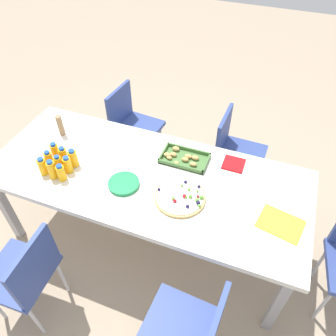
{
  "coord_description": "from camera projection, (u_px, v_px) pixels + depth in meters",
  "views": [
    {
      "loc": [
        0.71,
        -1.42,
        2.4
      ],
      "look_at": [
        0.13,
        0.1,
        0.78
      ],
      "focal_mm": 34.9,
      "sensor_mm": 36.0,
      "label": 1
    }
  ],
  "objects": [
    {
      "name": "party_table",
      "position": [
        146.0,
        181.0,
        2.32
      ],
      "size": [
        2.26,
        0.93,
        0.76
      ],
      "color": "silver",
      "rests_on": "ground_plane"
    },
    {
      "name": "juice_bottle_7",
      "position": [
        64.0,
        156.0,
        2.32
      ],
      "size": [
        0.06,
        0.06,
        0.14
      ],
      "color": "#F9AD14",
      "rests_on": "party_table"
    },
    {
      "name": "juice_bottle_3",
      "position": [
        49.0,
        160.0,
        2.29
      ],
      "size": [
        0.05,
        0.05,
        0.14
      ],
      "color": "#FAAF14",
      "rests_on": "party_table"
    },
    {
      "name": "cardboard_tube",
      "position": [
        60.0,
        125.0,
        2.53
      ],
      "size": [
        0.04,
        0.04,
        0.17
      ],
      "primitive_type": "cylinder",
      "color": "#9E7A56",
      "rests_on": "party_table"
    },
    {
      "name": "juice_bottle_4",
      "position": [
        59.0,
        164.0,
        2.27
      ],
      "size": [
        0.05,
        0.05,
        0.13
      ],
      "color": "#F8AE14",
      "rests_on": "party_table"
    },
    {
      "name": "juice_bottle_6",
      "position": [
        55.0,
        152.0,
        2.34
      ],
      "size": [
        0.06,
        0.06,
        0.15
      ],
      "color": "#FAAD14",
      "rests_on": "party_table"
    },
    {
      "name": "snack_tray",
      "position": [
        183.0,
        158.0,
        2.38
      ],
      "size": [
        0.34,
        0.21,
        0.04
      ],
      "color": "#477238",
      "rests_on": "party_table"
    },
    {
      "name": "juice_bottle_1",
      "position": [
        52.0,
        170.0,
        2.21
      ],
      "size": [
        0.06,
        0.06,
        0.15
      ],
      "color": "#F9AE14",
      "rests_on": "party_table"
    },
    {
      "name": "ground_plane",
      "position": [
        150.0,
        236.0,
        2.81
      ],
      "size": [
        12.0,
        12.0,
        0.0
      ],
      "primitive_type": "plane",
      "color": "tan"
    },
    {
      "name": "fruit_pizza",
      "position": [
        181.0,
        197.0,
        2.12
      ],
      "size": [
        0.33,
        0.33,
        0.05
      ],
      "color": "tan",
      "rests_on": "party_table"
    },
    {
      "name": "chair_near_right",
      "position": [
        191.0,
        331.0,
        1.79
      ],
      "size": [
        0.42,
        0.42,
        0.83
      ],
      "rotation": [
        0.0,
        0.0,
        1.51
      ],
      "color": "#33478C",
      "rests_on": "ground_plane"
    },
    {
      "name": "juice_bottle_2",
      "position": [
        61.0,
        173.0,
        2.2
      ],
      "size": [
        0.06,
        0.06,
        0.13
      ],
      "color": "#FBAB14",
      "rests_on": "party_table"
    },
    {
      "name": "chair_far_left",
      "position": [
        131.0,
        122.0,
        3.13
      ],
      "size": [
        0.44,
        0.44,
        0.83
      ],
      "rotation": [
        0.0,
        0.0,
        -1.67
      ],
      "color": "#33478C",
      "rests_on": "ground_plane"
    },
    {
      "name": "juice_bottle_5",
      "position": [
        68.0,
        165.0,
        2.26
      ],
      "size": [
        0.06,
        0.06,
        0.13
      ],
      "color": "#FAAE14",
      "rests_on": "party_table"
    },
    {
      "name": "chair_near_left",
      "position": [
        25.0,
        273.0,
        2.03
      ],
      "size": [
        0.42,
        0.42,
        0.83
      ],
      "rotation": [
        0.0,
        0.0,
        1.61
      ],
      "color": "#33478C",
      "rests_on": "ground_plane"
    },
    {
      "name": "paper_folder",
      "position": [
        280.0,
        224.0,
        1.98
      ],
      "size": [
        0.29,
        0.25,
        0.01
      ],
      "primitive_type": "cube",
      "rotation": [
        0.0,
        0.0,
        -0.2
      ],
      "color": "yellow",
      "rests_on": "party_table"
    },
    {
      "name": "juice_bottle_8",
      "position": [
        73.0,
        158.0,
        2.3
      ],
      "size": [
        0.06,
        0.06,
        0.14
      ],
      "color": "#FAAA14",
      "rests_on": "party_table"
    },
    {
      "name": "juice_bottle_0",
      "position": [
        43.0,
        166.0,
        2.24
      ],
      "size": [
        0.06,
        0.06,
        0.14
      ],
      "color": "#FAAF14",
      "rests_on": "party_table"
    },
    {
      "name": "plate_stack",
      "position": [
        124.0,
        184.0,
        2.2
      ],
      "size": [
        0.21,
        0.21,
        0.02
      ],
      "color": "#1E8C4C",
      "rests_on": "party_table"
    },
    {
      "name": "napkin_stack",
      "position": [
        234.0,
        164.0,
        2.35
      ],
      "size": [
        0.15,
        0.15,
        0.01
      ],
      "primitive_type": "cube",
      "color": "red",
      "rests_on": "party_table"
    },
    {
      "name": "chair_far_right",
      "position": [
        234.0,
        149.0,
        2.86
      ],
      "size": [
        0.41,
        0.41,
        0.83
      ],
      "rotation": [
        0.0,
        0.0,
        -1.6
      ],
      "color": "#33478C",
      "rests_on": "ground_plane"
    }
  ]
}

